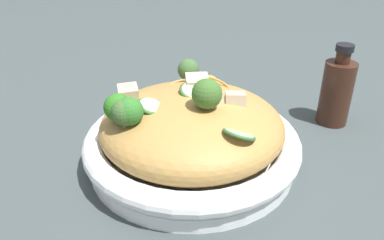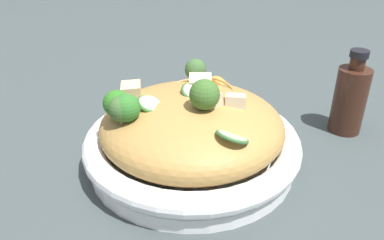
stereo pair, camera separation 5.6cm
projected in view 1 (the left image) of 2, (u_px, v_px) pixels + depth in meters
ground_plane at (192, 161)px, 0.60m from camera, size 3.00×3.00×0.00m
serving_bowl at (192, 146)px, 0.58m from camera, size 0.32×0.32×0.05m
noodle_heap at (192, 125)px, 0.57m from camera, size 0.27×0.27×0.10m
broccoli_florets at (158, 99)px, 0.53m from camera, size 0.21×0.17×0.07m
carrot_coins at (208, 83)px, 0.61m from camera, size 0.08×0.07×0.03m
zucchini_slices at (194, 109)px, 0.53m from camera, size 0.12×0.17×0.04m
chicken_chunks at (178, 93)px, 0.56m from camera, size 0.15×0.15×0.04m
soy_sauce_bottle at (337, 91)px, 0.68m from camera, size 0.05×0.05×0.15m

